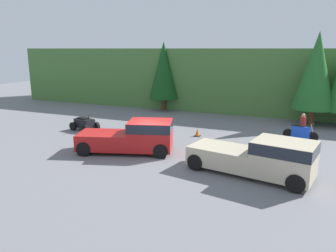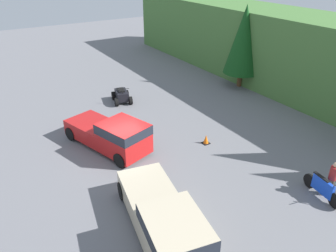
% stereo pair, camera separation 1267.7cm
% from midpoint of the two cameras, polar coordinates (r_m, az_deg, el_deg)
% --- Properties ---
extents(ground_plane, '(80.00, 80.00, 0.00)m').
position_cam_midpoint_polar(ground_plane, '(17.40, -20.08, -14.35)').
color(ground_plane, slate).
extents(hillside_backdrop, '(44.00, 6.00, 5.89)m').
position_cam_midpoint_polar(hillside_backdrop, '(29.57, 0.80, 3.80)').
color(hillside_backdrop, '#477538').
rests_on(hillside_backdrop, ground_plane).
extents(tree_left, '(2.88, 2.88, 6.55)m').
position_cam_midpoint_polar(tree_left, '(28.94, -10.58, 5.17)').
color(tree_left, brown).
rests_on(tree_left, ground_plane).
extents(tree_mid_left, '(3.16, 3.16, 7.18)m').
position_cam_midpoint_polar(tree_mid_left, '(22.91, 16.28, 3.70)').
color(tree_mid_left, brown).
rests_on(tree_mid_left, ground_plane).
extents(pickup_truck_red, '(5.76, 3.58, 1.87)m').
position_cam_midpoint_polar(pickup_truck_red, '(17.59, -23.28, -10.78)').
color(pickup_truck_red, red).
rests_on(pickup_truck_red, ground_plane).
extents(pickup_truck_second, '(6.11, 3.13, 1.87)m').
position_cam_midpoint_polar(pickup_truck_second, '(12.94, -2.49, -18.68)').
color(pickup_truck_second, beige).
rests_on(pickup_truck_second, ground_plane).
extents(dirt_bike, '(2.20, 0.67, 1.21)m').
position_cam_midpoint_polar(dirt_bike, '(19.01, 11.58, -9.68)').
color(dirt_bike, black).
rests_on(dirt_bike, ground_plane).
extents(quad_atv, '(2.21, 1.69, 1.21)m').
position_cam_midpoint_polar(quad_atv, '(24.00, -27.61, -6.12)').
color(quad_atv, black).
rests_on(quad_atv, ground_plane).
extents(rider_person, '(0.40, 0.40, 1.74)m').
position_cam_midpoint_polar(rider_person, '(19.24, 12.14, -7.99)').
color(rider_person, brown).
rests_on(rider_person, ground_plane).
extents(traffic_cone, '(0.42, 0.42, 0.55)m').
position_cam_midpoint_polar(traffic_cone, '(19.99, -8.36, -9.14)').
color(traffic_cone, black).
rests_on(traffic_cone, ground_plane).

